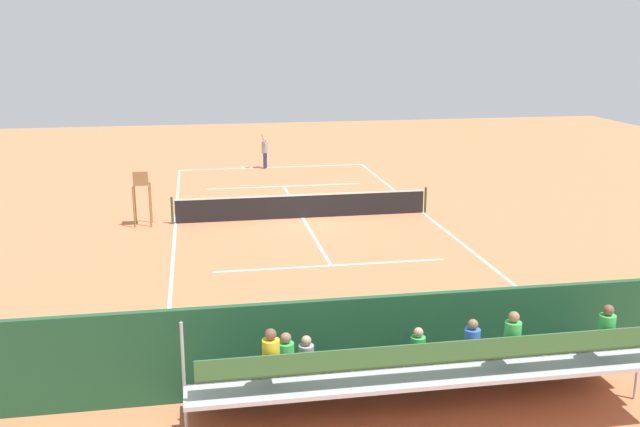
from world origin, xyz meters
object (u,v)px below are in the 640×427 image
(umpire_chair, at_px, (142,192))
(courtside_bench, at_px, (502,336))
(tennis_ball_near, at_px, (280,171))
(tennis_net, at_px, (303,206))
(equipment_bag, at_px, (435,359))
(bleacher_stand, at_px, (420,371))
(tennis_player, at_px, (265,150))
(tennis_racket, at_px, (243,167))

(umpire_chair, relative_size, courtside_bench, 1.19)
(umpire_chair, height_order, tennis_ball_near, umpire_chair)
(tennis_net, relative_size, equipment_bag, 11.44)
(bleacher_stand, height_order, courtside_bench, bleacher_stand)
(equipment_bag, bearing_deg, courtside_bench, -175.51)
(tennis_net, xyz_separation_m, umpire_chair, (6.20, 0.04, 0.81))
(tennis_player, bearing_deg, equipment_bag, 93.22)
(tennis_net, bearing_deg, tennis_ball_near, -91.47)
(tennis_net, xyz_separation_m, courtside_bench, (-2.59, 13.27, 0.06))
(tennis_net, height_order, tennis_player, tennis_player)
(tennis_net, relative_size, tennis_racket, 17.80)
(equipment_bag, xyz_separation_m, tennis_ball_near, (0.70, -23.02, -0.15))
(bleacher_stand, relative_size, umpire_chair, 4.23)
(bleacher_stand, bearing_deg, tennis_racket, -86.71)
(bleacher_stand, bearing_deg, equipment_bag, -116.68)
(equipment_bag, xyz_separation_m, tennis_racket, (2.52, -24.59, -0.16))
(tennis_net, xyz_separation_m, tennis_player, (0.41, -10.82, 0.51))
(equipment_bag, relative_size, tennis_player, 0.47)
(courtside_bench, xyz_separation_m, tennis_player, (3.00, -24.09, 0.46))
(tennis_player, xyz_separation_m, tennis_ball_near, (-0.66, 1.19, -0.98))
(tennis_player, bearing_deg, tennis_net, 92.19)
(tennis_net, bearing_deg, tennis_player, -87.81)
(tennis_net, xyz_separation_m, equipment_bag, (-0.95, 13.40, -0.32))
(equipment_bag, bearing_deg, tennis_ball_near, -88.25)
(tennis_player, bearing_deg, tennis_racket, -18.12)
(tennis_player, relative_size, tennis_racket, 3.33)
(tennis_net, height_order, tennis_racket, tennis_net)
(umpire_chair, relative_size, tennis_ball_near, 32.42)
(umpire_chair, xyz_separation_m, tennis_racket, (-4.63, -11.23, -1.30))
(umpire_chair, bearing_deg, bleacher_stand, 111.88)
(equipment_bag, relative_size, tennis_ball_near, 13.64)
(tennis_player, bearing_deg, tennis_ball_near, 118.97)
(bleacher_stand, height_order, equipment_bag, bleacher_stand)
(tennis_ball_near, bearing_deg, equipment_bag, 91.75)
(tennis_player, distance_m, tennis_ball_near, 1.68)
(tennis_ball_near, bearing_deg, bleacher_stand, 89.34)
(umpire_chair, bearing_deg, tennis_net, -179.66)
(bleacher_stand, xyz_separation_m, courtside_bench, (-2.63, -2.10, -0.39))
(bleacher_stand, distance_m, courtside_bench, 3.39)
(courtside_bench, distance_m, tennis_racket, 24.82)
(umpire_chair, relative_size, tennis_racket, 3.70)
(umpire_chair, xyz_separation_m, equipment_bag, (-7.15, 13.36, -1.13))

